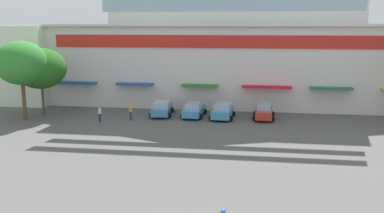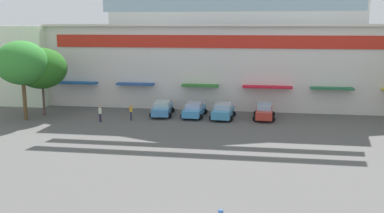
# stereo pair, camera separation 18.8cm
# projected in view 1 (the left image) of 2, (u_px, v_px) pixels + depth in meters

# --- Properties ---
(ground_plane) EXTENTS (128.00, 128.00, 0.00)m
(ground_plane) POSITION_uv_depth(u_px,v_px,m) (216.00, 158.00, 30.07)
(ground_plane) COLOR #555452
(colonial_building) EXTENTS (43.54, 17.30, 19.24)m
(colonial_building) POSITION_uv_depth(u_px,v_px,m) (234.00, 33.00, 51.10)
(colonial_building) COLOR silver
(colonial_building) RESTS_ON ground
(flank_building_left) EXTENTS (11.80, 9.04, 9.33)m
(flank_building_left) POSITION_uv_depth(u_px,v_px,m) (14.00, 63.00, 52.70)
(flank_building_left) COLOR silver
(flank_building_left) RESTS_ON ground
(plaza_tree_0) EXTENTS (5.15, 5.57, 7.13)m
(plaza_tree_0) POSITION_uv_depth(u_px,v_px,m) (41.00, 68.00, 43.42)
(plaza_tree_0) COLOR brown
(plaza_tree_0) RESTS_ON ground
(plaza_tree_2) EXTENTS (5.05, 5.18, 7.93)m
(plaza_tree_2) POSITION_uv_depth(u_px,v_px,m) (21.00, 63.00, 41.23)
(plaza_tree_2) COLOR brown
(plaza_tree_2) RESTS_ON ground
(parked_car_0) EXTENTS (2.62, 4.62, 1.52)m
(parked_car_0) POSITION_uv_depth(u_px,v_px,m) (162.00, 108.00, 44.19)
(parked_car_0) COLOR #4587C3
(parked_car_0) RESTS_ON ground
(parked_car_1) EXTENTS (2.46, 4.54, 1.50)m
(parked_car_1) POSITION_uv_depth(u_px,v_px,m) (194.00, 110.00, 43.62)
(parked_car_1) COLOR #4192D0
(parked_car_1) RESTS_ON ground
(parked_car_2) EXTENTS (2.59, 3.98, 1.58)m
(parked_car_2) POSITION_uv_depth(u_px,v_px,m) (222.00, 111.00, 42.60)
(parked_car_2) COLOR #4090BE
(parked_car_2) RESTS_ON ground
(parked_car_3) EXTENTS (2.31, 4.13, 1.64)m
(parked_car_3) POSITION_uv_depth(u_px,v_px,m) (264.00, 111.00, 42.46)
(parked_car_3) COLOR #B6352A
(parked_car_3) RESTS_ON ground
(pedestrian_0) EXTENTS (0.42, 0.42, 1.59)m
(pedestrian_0) POSITION_uv_depth(u_px,v_px,m) (100.00, 113.00, 41.16)
(pedestrian_0) COLOR #2A1D3C
(pedestrian_0) RESTS_ON ground
(pedestrian_1) EXTENTS (0.37, 0.37, 1.62)m
(pedestrian_1) POSITION_uv_depth(u_px,v_px,m) (131.00, 111.00, 41.94)
(pedestrian_1) COLOR #292D40
(pedestrian_1) RESTS_ON ground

